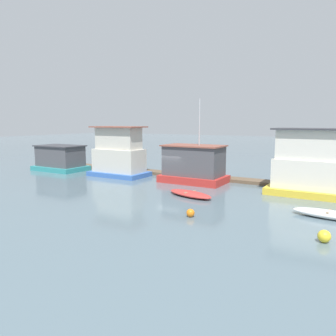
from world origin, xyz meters
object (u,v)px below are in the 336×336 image
Objects in this scene: mooring_post_centre at (302,183)px; buoy_yellow at (324,236)px; houseboat_red at (194,165)px; houseboat_blue at (119,154)px; dinghy_red at (190,194)px; buoy_orange at (190,213)px; houseboat_yellow at (314,165)px; houseboat_teal at (60,159)px; dinghy_white at (328,214)px; mooring_post_near_left at (304,180)px.

mooring_post_centre is 12.39m from buoy_yellow.
houseboat_red is 12.74× the size of buoy_yellow.
houseboat_red reaches higher than houseboat_blue.
dinghy_red is at bearing -66.29° from houseboat_red.
houseboat_red reaches higher than buoy_orange.
houseboat_yellow is at bearing 99.71° from buoy_yellow.
houseboat_blue is 8.35m from houseboat_red.
houseboat_teal is 4.58× the size of mooring_post_centre.
houseboat_blue is 11.88m from dinghy_red.
buoy_orange is at bearing -64.74° from houseboat_red.
mooring_post_near_left is at bearing 107.89° from dinghy_white.
dinghy_red is at bearing 116.99° from buoy_orange.
dinghy_white is at bearing -28.20° from houseboat_red.
dinghy_red is (2.40, -5.46, -1.45)m from houseboat_red.
mooring_post_near_left is at bearing 7.84° from houseboat_red.
buoy_orange is at bearing -111.79° from mooring_post_near_left.
dinghy_red is at bearing -136.21° from mooring_post_near_left.
mooring_post_centre is at bearing 7.96° from houseboat_red.
houseboat_red reaches higher than mooring_post_near_left.
houseboat_red is at bearing 115.26° from buoy_orange.
houseboat_yellow reaches higher than dinghy_red.
houseboat_teal is 29.14m from dinghy_white.
buoy_yellow is at bearing -76.95° from mooring_post_centre.
dinghy_white is (9.54, -0.94, 0.04)m from dinghy_red.
houseboat_blue reaches higher than houseboat_teal.
houseboat_blue is 1.44× the size of dinghy_white.
mooring_post_near_left is (-0.85, 1.46, -1.46)m from houseboat_yellow.
dinghy_red is (10.69, -4.75, -2.07)m from houseboat_blue.
buoy_orange reaches higher than dinghy_white.
houseboat_teal is 0.87× the size of houseboat_yellow.
buoy_orange is at bearing -23.12° from houseboat_teal.
houseboat_teal is at bearing 167.01° from dinghy_red.
houseboat_teal reaches higher than mooring_post_near_left.
houseboat_yellow is 3.89× the size of mooring_post_near_left.
mooring_post_centre is at bearing 180.00° from mooring_post_near_left.
dinghy_red is 8.61× the size of buoy_orange.
houseboat_teal is 30.40m from buoy_yellow.
houseboat_red reaches higher than mooring_post_centre.
houseboat_teal reaches higher than dinghy_red.
buoy_yellow is (1.82, -10.60, -2.02)m from houseboat_yellow.
mooring_post_near_left is 2.87× the size of buoy_yellow.
dinghy_red is 5.37m from buoy_orange.
houseboat_yellow is at bearing -59.98° from mooring_post_near_left.
houseboat_red is at bearing -172.16° from mooring_post_near_left.
houseboat_blue is at bearing -175.15° from houseboat_red.
houseboat_red is 1.81× the size of dinghy_red.
mooring_post_near_left is at bearing 68.21° from buoy_orange.
buoy_yellow is at bearing -4.08° from buoy_orange.
houseboat_red is at bearing 113.71° from dinghy_red.
houseboat_blue reaches higher than buoy_orange.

